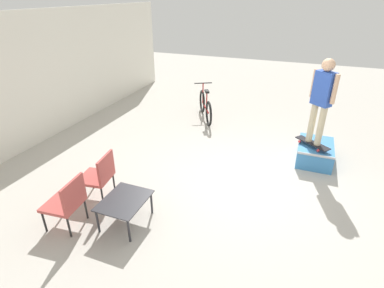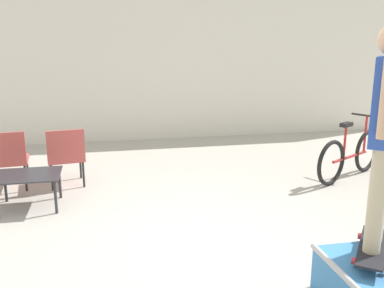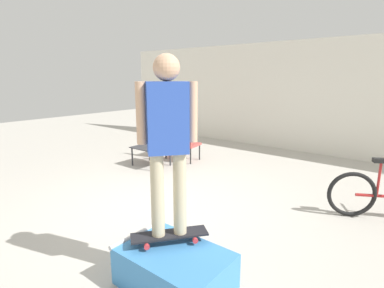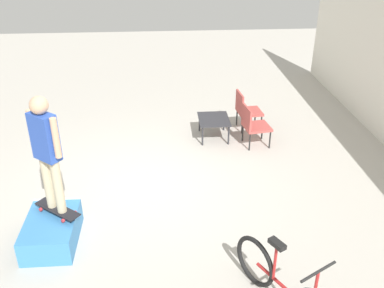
# 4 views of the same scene
# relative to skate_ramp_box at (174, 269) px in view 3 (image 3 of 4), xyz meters

# --- Properties ---
(ground_plane) EXTENTS (24.00, 24.00, 0.00)m
(ground_plane) POSITION_rel_skate_ramp_box_xyz_m (-1.42, 1.28, -0.20)
(ground_plane) COLOR #B7B2A8
(house_wall_back) EXTENTS (12.00, 0.06, 3.00)m
(house_wall_back) POSITION_rel_skate_ramp_box_xyz_m (-1.42, 6.35, 1.30)
(house_wall_back) COLOR white
(house_wall_back) RESTS_ON ground_plane
(skate_ramp_box) EXTENTS (1.08, 0.72, 0.41)m
(skate_ramp_box) POSITION_rel_skate_ramp_box_xyz_m (0.00, 0.00, 0.00)
(skate_ramp_box) COLOR #3D84C6
(skate_ramp_box) RESTS_ON ground_plane
(skateboard_on_ramp) EXTENTS (0.63, 0.73, 0.07)m
(skateboard_on_ramp) POSITION_rel_skate_ramp_box_xyz_m (-0.14, 0.09, 0.28)
(skateboard_on_ramp) COLOR black
(skateboard_on_ramp) RESTS_ON skate_ramp_box
(person_skater) EXTENTS (0.39, 0.46, 1.75)m
(person_skater) POSITION_rel_skate_ramp_box_xyz_m (-0.14, 0.09, 1.32)
(person_skater) COLOR #C6B793
(person_skater) RESTS_ON skateboard_on_ramp
(coffee_table) EXTENTS (0.80, 0.65, 0.44)m
(coffee_table) POSITION_rel_skate_ramp_box_xyz_m (-3.22, 2.77, 0.20)
(coffee_table) COLOR #2D2D33
(coffee_table) RESTS_ON ground_plane
(patio_chair_left) EXTENTS (0.57, 0.57, 0.87)m
(patio_chair_left) POSITION_rel_skate_ramp_box_xyz_m (-3.61, 3.53, 0.29)
(patio_chair_left) COLOR black
(patio_chair_left) RESTS_ON ground_plane
(patio_chair_right) EXTENTS (0.59, 0.59, 0.87)m
(patio_chair_right) POSITION_rel_skate_ramp_box_xyz_m (-2.81, 3.53, 0.29)
(patio_chair_right) COLOR black
(patio_chair_right) RESTS_ON ground_plane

